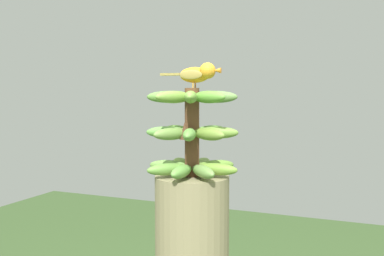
# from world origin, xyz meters

# --- Properties ---
(banana_bunch) EXTENTS (0.33, 0.33, 0.31)m
(banana_bunch) POSITION_xyz_m (0.00, 0.00, 1.36)
(banana_bunch) COLOR brown
(banana_bunch) RESTS_ON banana_tree
(perched_bird) EXTENTS (0.22, 0.07, 0.09)m
(perched_bird) POSITION_xyz_m (-0.02, 0.00, 1.56)
(perched_bird) COLOR #C68933
(perched_bird) RESTS_ON banana_bunch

